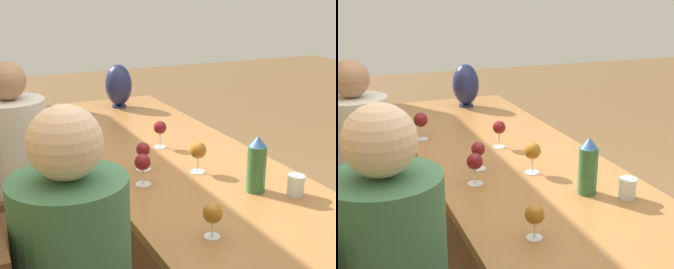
% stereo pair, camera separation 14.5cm
% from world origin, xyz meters
% --- Properties ---
extents(dining_table, '(3.13, 0.87, 0.73)m').
position_xyz_m(dining_table, '(0.00, 0.00, 0.67)').
color(dining_table, '#936033').
rests_on(dining_table, ground_plane).
extents(water_bottle, '(0.08, 0.08, 0.24)m').
position_xyz_m(water_bottle, '(-0.33, -0.13, 0.85)').
color(water_bottle, '#336638').
rests_on(water_bottle, dining_table).
extents(water_tumbler, '(0.07, 0.07, 0.09)m').
position_xyz_m(water_tumbler, '(-0.43, -0.26, 0.77)').
color(water_tumbler, silver).
rests_on(water_tumbler, dining_table).
extents(vase, '(0.19, 0.19, 0.31)m').
position_xyz_m(vase, '(1.29, -0.09, 0.89)').
color(vase, '#1E234C').
rests_on(vase, dining_table).
extents(wine_glass_0, '(0.07, 0.07, 0.15)m').
position_xyz_m(wine_glass_0, '(0.36, 0.00, 0.84)').
color(wine_glass_0, silver).
rests_on(wine_glass_0, dining_table).
extents(wine_glass_1, '(0.07, 0.07, 0.12)m').
position_xyz_m(wine_glass_1, '(-0.59, 0.22, 0.82)').
color(wine_glass_1, silver).
rests_on(wine_glass_1, dining_table).
extents(wine_glass_2, '(0.08, 0.08, 0.15)m').
position_xyz_m(wine_glass_2, '(-0.04, -0.01, 0.83)').
color(wine_glass_2, silver).
rests_on(wine_glass_2, dining_table).
extents(wine_glass_3, '(0.07, 0.07, 0.14)m').
position_xyz_m(wine_glass_3, '(-0.07, 0.27, 0.83)').
color(wine_glass_3, silver).
rests_on(wine_glass_3, dining_table).
extents(wine_glass_4, '(0.08, 0.08, 0.15)m').
position_xyz_m(wine_glass_4, '(0.64, 0.36, 0.84)').
color(wine_glass_4, silver).
rests_on(wine_glass_4, dining_table).
extents(wine_glass_5, '(0.07, 0.07, 0.13)m').
position_xyz_m(wine_glass_5, '(0.09, 0.20, 0.82)').
color(wine_glass_5, silver).
rests_on(wine_glass_5, dining_table).
extents(chair_far, '(0.44, 0.44, 0.94)m').
position_xyz_m(chair_far, '(0.77, 0.78, 0.50)').
color(chair_far, brown).
rests_on(chair_far, ground_plane).
extents(person_far, '(0.39, 0.39, 1.18)m').
position_xyz_m(person_far, '(0.77, 0.69, 0.62)').
color(person_far, '#2D2D38').
rests_on(person_far, ground_plane).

